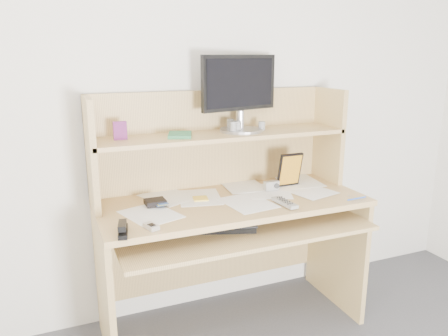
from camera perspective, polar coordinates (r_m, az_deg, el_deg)
name	(u,v)px	position (r m, az deg, el deg)	size (l,w,h in m)	color
back_wall	(211,99)	(2.49, -1.76, 9.04)	(3.60, 0.04, 2.50)	silver
desk	(227,205)	(2.39, 0.36, -4.85)	(1.40, 0.70, 1.30)	tan
paper_clutter	(233,199)	(2.30, 1.14, -4.10)	(1.32, 0.54, 0.01)	white
keyboard	(204,225)	(2.20, -2.57, -7.41)	(0.53, 0.33, 0.03)	black
tv_remote	(285,203)	(2.24, 7.93, -4.50)	(0.05, 0.17, 0.02)	gray
flip_phone	(151,226)	(1.95, -9.50, -7.42)	(0.04, 0.08, 0.02)	silver
stapler	(123,228)	(1.92, -13.07, -7.66)	(0.04, 0.14, 0.04)	black
wallet	(155,202)	(2.24, -8.98, -4.41)	(0.10, 0.08, 0.03)	black
sticky_note_pad	(200,199)	(2.31, -3.09, -4.03)	(0.08, 0.08, 0.01)	#F2FF43
digital_camera	(271,186)	(2.45, 6.22, -2.29)	(0.08, 0.03, 0.05)	#BBBABD
game_case	(290,170)	(2.51, 8.59, -0.23)	(0.14, 0.02, 0.20)	black
blue_pen	(357,198)	(2.40, 16.94, -3.83)	(0.01, 0.01, 0.12)	blue
card_box	(120,131)	(2.23, -13.42, 4.77)	(0.07, 0.02, 0.09)	maroon
shelf_book	(180,135)	(2.27, -5.77, 4.33)	(0.12, 0.16, 0.02)	#2E753E
chip_stack_a	(237,127)	(2.37, 1.72, 5.39)	(0.05, 0.05, 0.06)	black
chip_stack_b	(233,127)	(2.35, 1.20, 5.32)	(0.04, 0.04, 0.06)	silver
chip_stack_c	(262,126)	(2.46, 4.95, 5.51)	(0.04, 0.04, 0.05)	black
chip_stack_d	(230,125)	(2.42, 0.84, 5.63)	(0.04, 0.04, 0.07)	white
monitor	(240,91)	(2.41, 2.06, 10.02)	(0.47, 0.24, 0.41)	#A6A6AB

